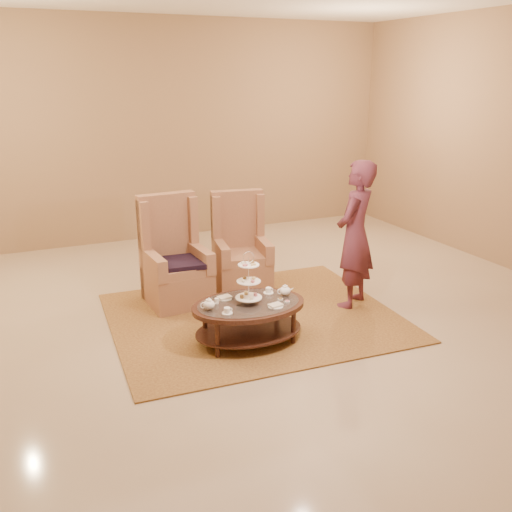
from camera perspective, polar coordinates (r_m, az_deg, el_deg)
name	(u,v)px	position (r m, az deg, el deg)	size (l,w,h in m)	color
ground	(263,327)	(6.26, 0.69, -7.15)	(8.00, 8.00, 0.00)	tan
ceiling	(263,327)	(6.26, 0.69, -7.15)	(8.00, 8.00, 0.02)	white
wall_back	(160,131)	(9.49, -9.61, 12.22)	(8.00, 0.04, 3.50)	#987552
rug	(254,317)	(6.49, -0.23, -6.10)	(3.25, 2.75, 0.02)	olive
tea_table	(249,310)	(5.79, -0.73, -5.44)	(1.20, 0.85, 0.98)	black
armchair_left	(175,267)	(6.86, -8.15, -1.11)	(0.74, 0.76, 1.29)	#A06B4B
armchair_right	(241,256)	(7.28, -1.56, 0.00)	(0.76, 0.78, 1.23)	#A06B4B
person	(355,235)	(6.65, 9.87, 2.08)	(0.75, 0.70, 1.73)	#5A2635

